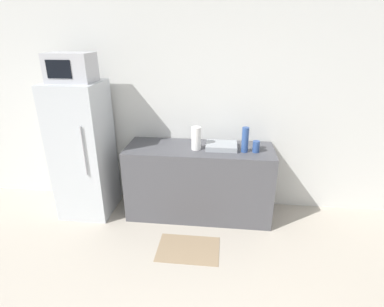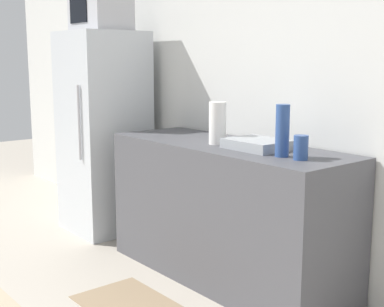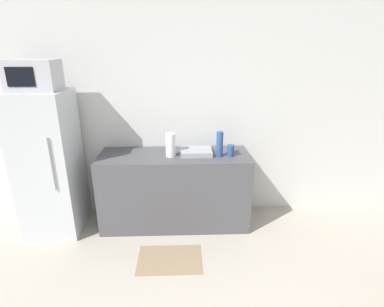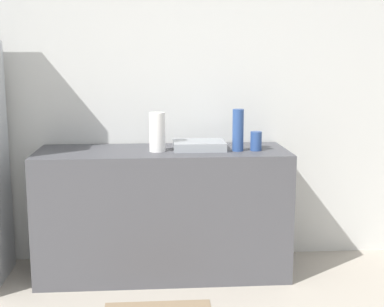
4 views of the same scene
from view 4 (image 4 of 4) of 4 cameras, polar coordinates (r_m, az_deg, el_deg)
name	(u,v)px [view 4 (image 4 of 4)]	position (r m, az deg, el deg)	size (l,w,h in m)	color
wall_back	(173,91)	(4.09, -2.02, 6.65)	(8.00, 0.06, 2.60)	silver
counter	(163,212)	(3.89, -3.11, -6.25)	(1.77, 0.61, 0.91)	#4C4C51
sink_basin	(199,145)	(3.80, 0.75, 0.89)	(0.36, 0.29, 0.06)	#9EA3A8
bottle_tall	(238,130)	(3.74, 4.93, 2.50)	(0.08, 0.08, 0.29)	#2D4C8C
bottle_short	(256,141)	(3.78, 6.85, 1.32)	(0.08, 0.08, 0.13)	#2D4C8C
paper_towel_roll	(157,132)	(3.71, -3.73, 2.30)	(0.11, 0.11, 0.27)	white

